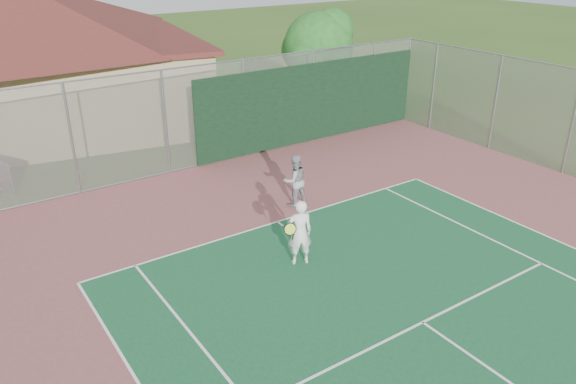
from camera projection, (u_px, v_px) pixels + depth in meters
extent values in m
cylinder|color=gray|center=(72.00, 140.00, 16.80)|extent=(0.08, 0.08, 3.50)
cylinder|color=gray|center=(166.00, 123.00, 18.34)|extent=(0.08, 0.08, 3.50)
cylinder|color=gray|center=(245.00, 109.00, 19.88)|extent=(0.08, 0.08, 3.50)
cylinder|color=gray|center=(313.00, 97.00, 21.42)|extent=(0.08, 0.08, 3.50)
cylinder|color=gray|center=(372.00, 87.00, 22.96)|extent=(0.08, 0.08, 3.50)
cylinder|color=gray|center=(407.00, 80.00, 23.98)|extent=(0.08, 0.08, 3.50)
cylinder|color=gray|center=(190.00, 66.00, 18.14)|extent=(20.00, 0.05, 0.05)
cylinder|color=gray|center=(197.00, 165.00, 19.55)|extent=(20.00, 0.05, 0.05)
cube|color=#999EA0|center=(194.00, 118.00, 18.85)|extent=(20.00, 0.02, 3.50)
cube|color=black|center=(314.00, 102.00, 21.46)|extent=(10.00, 0.04, 3.00)
cylinder|color=gray|center=(433.00, 87.00, 22.85)|extent=(0.08, 0.08, 3.50)
cylinder|color=gray|center=(495.00, 103.00, 20.59)|extent=(0.08, 0.08, 3.50)
cylinder|color=gray|center=(572.00, 123.00, 18.33)|extent=(0.08, 0.08, 3.50)
cube|color=#999EA0|center=(495.00, 103.00, 20.59)|extent=(0.02, 9.00, 3.50)
cube|color=tan|center=(29.00, 90.00, 22.87)|extent=(14.54, 10.94, 3.31)
cube|color=maroon|center=(21.00, 47.00, 22.17)|extent=(15.18, 11.58, 0.20)
cube|color=black|center=(120.00, 119.00, 20.86)|extent=(0.99, 0.06, 2.32)
cylinder|color=#3E2716|center=(317.00, 94.00, 23.79)|extent=(0.32, 0.32, 2.51)
sphere|color=#1B571B|center=(318.00, 47.00, 22.98)|extent=(2.87, 2.87, 2.87)
sphere|color=#1B571B|center=(329.00, 53.00, 23.74)|extent=(1.97, 1.97, 1.97)
sphere|color=#1B571B|center=(309.00, 61.00, 22.53)|extent=(1.79, 1.79, 1.79)
sphere|color=#1B571B|center=(333.00, 63.00, 22.68)|extent=(1.61, 1.61, 1.61)
sphere|color=#1B571B|center=(303.00, 49.00, 23.46)|extent=(1.79, 1.79, 1.79)
sphere|color=#1B571B|center=(332.00, 31.00, 22.86)|extent=(1.79, 1.79, 1.79)
imported|color=white|center=(300.00, 233.00, 13.39)|extent=(0.71, 0.59, 1.67)
imported|color=#95979A|center=(295.00, 181.00, 16.41)|extent=(0.81, 0.66, 1.57)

